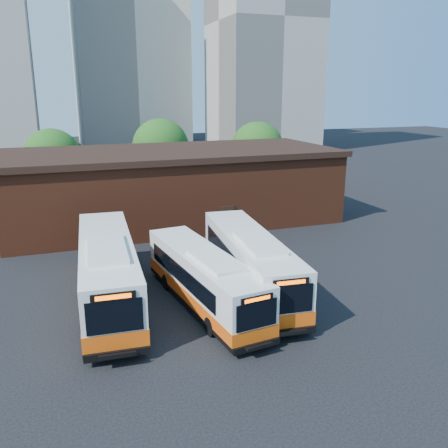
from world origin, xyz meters
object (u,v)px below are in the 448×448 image
object	(u,v)px
bus_midwest	(204,281)
transit_worker	(277,312)
bus_mideast	(250,264)
bus_west	(108,273)

from	to	relation	value
bus_midwest	transit_worker	bearing A→B (deg)	-63.24
bus_mideast	transit_worker	size ratio (longest dim) A/B	7.06
bus_midwest	bus_mideast	bearing A→B (deg)	13.44
bus_mideast	bus_west	bearing A→B (deg)	177.56
bus_mideast	transit_worker	xyz separation A→B (m)	(-0.66, -4.95, -0.67)
bus_midwest	bus_west	bearing A→B (deg)	147.89
bus_midwest	transit_worker	distance (m)	4.56
bus_midwest	transit_worker	xyz separation A→B (m)	(2.51, -3.77, -0.52)
bus_mideast	transit_worker	world-z (taller)	bus_mideast
bus_west	bus_mideast	size ratio (longest dim) A/B	1.06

